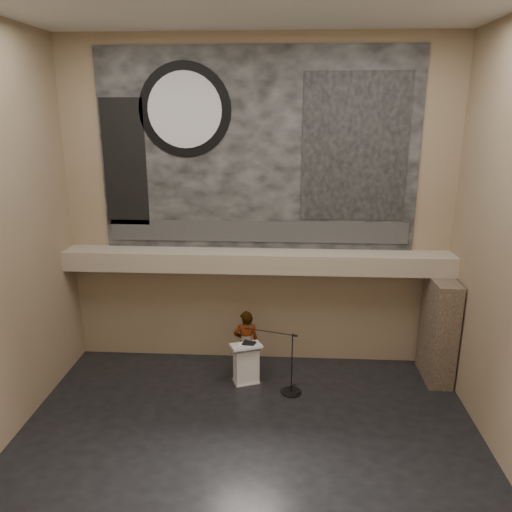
{
  "coord_description": "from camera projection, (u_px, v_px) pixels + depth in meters",
  "views": [
    {
      "loc": [
        0.71,
        -8.71,
        6.73
      ],
      "look_at": [
        0.0,
        3.2,
        3.2
      ],
      "focal_mm": 35.0,
      "sensor_mm": 36.0,
      "label": 1
    }
  ],
  "objects": [
    {
      "name": "speaker_person",
      "position": [
        246.0,
        343.0,
        12.91
      ],
      "size": [
        0.69,
        0.49,
        1.79
      ],
      "primitive_type": "imported",
      "rotation": [
        0.0,
        0.0,
        3.24
      ],
      "color": "white",
      "rests_on": "floor"
    },
    {
      "name": "banner_brick_print",
      "position": [
        125.0,
        163.0,
        12.71
      ],
      "size": [
        1.1,
        0.02,
        3.2
      ],
      "primitive_type": "cube",
      "color": "black",
      "rests_on": "banner"
    },
    {
      "name": "banner_clock_face",
      "position": [
        185.0,
        110.0,
        12.23
      ],
      "size": [
        1.84,
        0.02,
        1.84
      ],
      "primitive_type": "cylinder",
      "rotation": [
        1.57,
        0.0,
        0.0
      ],
      "color": "silver",
      "rests_on": "banner"
    },
    {
      "name": "mic_stand",
      "position": [
        290.0,
        383.0,
        12.26
      ],
      "size": [
        1.43,
        0.6,
        1.59
      ],
      "rotation": [
        0.0,
        0.0,
        -0.28
      ],
      "color": "black",
      "rests_on": "floor"
    },
    {
      "name": "binder",
      "position": [
        249.0,
        343.0,
        12.42
      ],
      "size": [
        0.36,
        0.32,
        0.04
      ],
      "primitive_type": "cube",
      "rotation": [
        0.0,
        0.0,
        -0.26
      ],
      "color": "black",
      "rests_on": "lectern"
    },
    {
      "name": "sprinkler_right",
      "position": [
        330.0,
        273.0,
        12.82
      ],
      "size": [
        0.04,
        0.04,
        0.06
      ],
      "primitive_type": "cylinder",
      "color": "#B2893D",
      "rests_on": "soffit"
    },
    {
      "name": "banner_building_print",
      "position": [
        355.0,
        148.0,
        12.26
      ],
      "size": [
        2.6,
        0.02,
        3.6
      ],
      "primitive_type": "cube",
      "color": "black",
      "rests_on": "banner"
    },
    {
      "name": "wall_back",
      "position": [
        258.0,
        208.0,
        12.91
      ],
      "size": [
        10.0,
        0.02,
        8.5
      ],
      "primitive_type": "cube",
      "color": "#8B6F58",
      "rests_on": "floor"
    },
    {
      "name": "banner_clock_rim",
      "position": [
        185.0,
        110.0,
        12.25
      ],
      "size": [
        2.3,
        0.02,
        2.3
      ],
      "primitive_type": "cylinder",
      "rotation": [
        1.57,
        0.0,
        0.0
      ],
      "color": "black",
      "rests_on": "banner"
    },
    {
      "name": "lectern",
      "position": [
        246.0,
        364.0,
        12.56
      ],
      "size": [
        0.88,
        0.75,
        1.14
      ],
      "rotation": [
        0.0,
        0.0,
        0.35
      ],
      "color": "silver",
      "rests_on": "floor"
    },
    {
      "name": "sprinkler_left",
      "position": [
        196.0,
        271.0,
        13.02
      ],
      "size": [
        0.04,
        0.04,
        0.06
      ],
      "primitive_type": "cylinder",
      "color": "#B2893D",
      "rests_on": "soffit"
    },
    {
      "name": "soffit",
      "position": [
        257.0,
        261.0,
        12.89
      ],
      "size": [
        10.0,
        0.8,
        0.5
      ],
      "primitive_type": "cube",
      "color": "gray",
      "rests_on": "wall_back"
    },
    {
      "name": "stone_pier",
      "position": [
        439.0,
        329.0,
        12.65
      ],
      "size": [
        0.6,
        1.4,
        2.7
      ],
      "primitive_type": "cube",
      "color": "#44362A",
      "rests_on": "floor"
    },
    {
      "name": "wall_front",
      "position": [
        216.0,
        354.0,
        5.25
      ],
      "size": [
        10.0,
        0.02,
        8.5
      ],
      "primitive_type": "cube",
      "color": "#8B6F58",
      "rests_on": "floor"
    },
    {
      "name": "floor",
      "position": [
        247.0,
        448.0,
        10.28
      ],
      "size": [
        10.0,
        10.0,
        0.0
      ],
      "primitive_type": "plane",
      "color": "black",
      "rests_on": "ground"
    },
    {
      "name": "banner",
      "position": [
        258.0,
        152.0,
        12.47
      ],
      "size": [
        8.0,
        0.05,
        5.0
      ],
      "primitive_type": "cube",
      "color": "black",
      "rests_on": "wall_back"
    },
    {
      "name": "banner_text_strip",
      "position": [
        258.0,
        232.0,
        13.01
      ],
      "size": [
        7.76,
        0.02,
        0.55
      ],
      "primitive_type": "cube",
      "color": "#2D2D2D",
      "rests_on": "banner"
    },
    {
      "name": "papers",
      "position": [
        242.0,
        345.0,
        12.38
      ],
      "size": [
        0.22,
        0.29,
        0.0
      ],
      "primitive_type": "cube",
      "rotation": [
        0.0,
        0.0,
        -0.05
      ],
      "color": "white",
      "rests_on": "lectern"
    }
  ]
}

